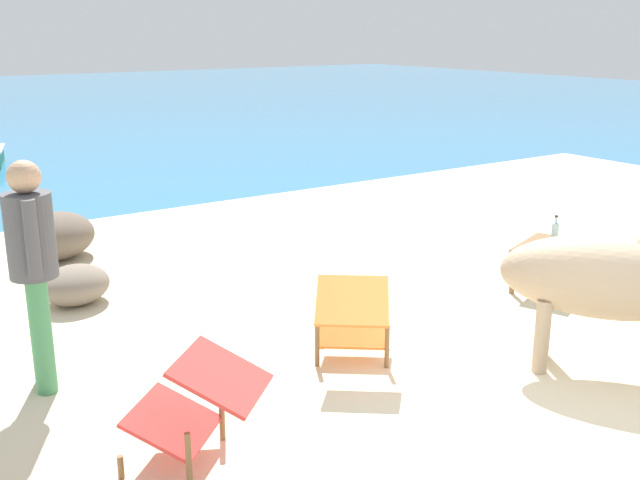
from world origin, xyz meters
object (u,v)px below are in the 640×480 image
object	(u,v)px
cow	(617,280)
low_bench_table	(545,252)
bottle	(555,233)
deck_chair_far	(352,316)
person_standing	(33,259)
deck_chair_near	(196,402)

from	to	relation	value
cow	low_bench_table	bearing A→B (deg)	106.40
low_bench_table	bottle	xyz separation A→B (m)	(0.04, -0.06, 0.19)
deck_chair_far	person_standing	distance (m)	2.28
low_bench_table	bottle	size ratio (longest dim) A/B	2.92
cow	deck_chair_near	xyz separation A→B (m)	(-3.00, 0.61, -0.33)
deck_chair_near	low_bench_table	bearing A→B (deg)	-120.56
deck_chair_far	person_standing	world-z (taller)	person_standing
low_bench_table	deck_chair_near	bearing A→B (deg)	172.11
deck_chair_far	cow	bearing A→B (deg)	-90.63
low_bench_table	deck_chair_near	xyz separation A→B (m)	(-4.09, -0.90, 0.02)
bottle	deck_chair_near	distance (m)	4.22
bottle	person_standing	world-z (taller)	person_standing
low_bench_table	person_standing	bearing A→B (deg)	152.59
bottle	deck_chair_far	world-z (taller)	bottle
bottle	person_standing	xyz separation A→B (m)	(-4.62, 0.64, 0.39)
low_bench_table	person_standing	distance (m)	4.65
cow	deck_chair_far	xyz separation A→B (m)	(-1.48, 1.17, -0.33)
low_bench_table	person_standing	size ratio (longest dim) A/B	0.53
bottle	person_standing	distance (m)	4.68
deck_chair_near	deck_chair_far	distance (m)	1.63
deck_chair_far	bottle	bearing A→B (deg)	-46.29
deck_chair_near	person_standing	bearing A→B (deg)	-24.62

